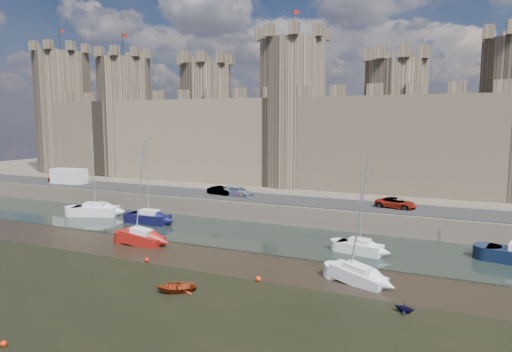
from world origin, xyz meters
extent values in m
plane|color=black|center=(0.00, 0.00, 0.00)|extent=(160.00, 160.00, 0.00)
cube|color=black|center=(0.00, 24.00, 0.04)|extent=(160.00, 12.00, 0.08)
cube|color=#4C443A|center=(0.00, 60.00, 1.25)|extent=(160.00, 60.00, 2.50)
cube|color=black|center=(0.00, 34.00, 2.55)|extent=(160.00, 7.00, 0.10)
cube|color=#42382B|center=(0.00, 48.00, 9.50)|extent=(100.00, 9.00, 14.00)
cylinder|color=#42382B|center=(-48.00, 48.00, 14.50)|extent=(11.00, 11.00, 24.00)
cylinder|color=black|center=(-48.00, 48.00, 29.00)|extent=(0.10, 0.10, 5.00)
cube|color=maroon|center=(-47.50, 48.00, 30.80)|extent=(1.00, 0.03, 0.60)
cylinder|color=#42382B|center=(-32.00, 48.00, 13.50)|extent=(10.00, 10.00, 22.00)
cylinder|color=black|center=(-32.00, 48.00, 27.00)|extent=(0.10, 0.10, 5.00)
cube|color=maroon|center=(-31.50, 48.00, 28.80)|extent=(1.00, 0.03, 0.60)
cylinder|color=#42382B|center=(-14.00, 48.00, 12.50)|extent=(9.00, 9.00, 20.00)
cylinder|color=#42382B|center=(2.00, 48.00, 14.00)|extent=(11.00, 11.00, 23.00)
cylinder|color=black|center=(2.00, 48.00, 28.00)|extent=(0.10, 0.10, 5.00)
cube|color=maroon|center=(2.50, 48.00, 29.80)|extent=(1.00, 0.03, 0.60)
cylinder|color=#42382B|center=(18.00, 48.00, 12.00)|extent=(9.00, 9.00, 19.00)
imported|color=gray|center=(-35.11, 34.29, 3.09)|extent=(3.70, 2.41, 1.17)
imported|color=gray|center=(-3.59, 33.97, 3.13)|extent=(4.02, 2.10, 1.26)
imported|color=gray|center=(-0.67, 34.18, 3.16)|extent=(4.72, 2.32, 1.32)
imported|color=gray|center=(20.43, 34.13, 3.16)|extent=(5.09, 3.02, 1.33)
cube|color=silver|center=(-31.87, 33.50, 3.77)|extent=(6.05, 3.03, 2.53)
cube|color=silver|center=(-17.86, 24.68, 0.70)|extent=(6.53, 4.32, 1.24)
cube|color=silver|center=(-17.86, 24.68, 1.60)|extent=(3.11, 2.49, 0.56)
cylinder|color=silver|center=(-17.86, 24.68, 6.39)|extent=(0.14, 0.14, 10.14)
cube|color=black|center=(-8.31, 23.96, 0.68)|extent=(5.46, 2.13, 1.19)
cube|color=silver|center=(-8.31, 23.96, 1.54)|extent=(2.43, 1.49, 0.54)
cylinder|color=silver|center=(-8.31, 23.96, 6.14)|extent=(0.14, 0.14, 9.74)
cube|color=silver|center=(18.71, 21.93, 0.59)|extent=(4.61, 2.47, 1.03)
cube|color=silver|center=(18.71, 21.93, 1.34)|extent=(2.13, 1.53, 0.47)
cylinder|color=silver|center=(18.71, 21.93, 5.32)|extent=(0.14, 0.14, 8.42)
cube|color=maroon|center=(-2.96, 15.82, 0.60)|extent=(4.82, 2.16, 1.20)
cube|color=silver|center=(-2.96, 15.82, 1.47)|extent=(2.18, 1.43, 0.54)
cylinder|color=silver|center=(-2.96, 15.82, 6.09)|extent=(0.14, 0.14, 9.80)
cube|color=silver|center=(20.24, 13.85, 0.53)|extent=(4.82, 3.06, 1.06)
cube|color=silver|center=(20.24, 13.85, 1.30)|extent=(2.28, 1.79, 0.48)
cylinder|color=silver|center=(20.24, 13.85, 5.38)|extent=(0.14, 0.14, 8.65)
imported|color=maroon|center=(8.01, 6.16, 0.31)|extent=(3.71, 3.63, 0.63)
imported|color=black|center=(24.39, 9.47, 0.36)|extent=(1.46, 1.29, 0.72)
sphere|color=red|center=(1.27, 11.26, 0.21)|extent=(0.42, 0.42, 0.42)
sphere|color=red|center=(3.73, -5.10, 0.20)|extent=(0.39, 0.39, 0.39)
sphere|color=red|center=(12.78, 10.88, 0.22)|extent=(0.45, 0.45, 0.45)
camera|label=1|loc=(27.50, -21.81, 13.14)|focal=32.00mm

